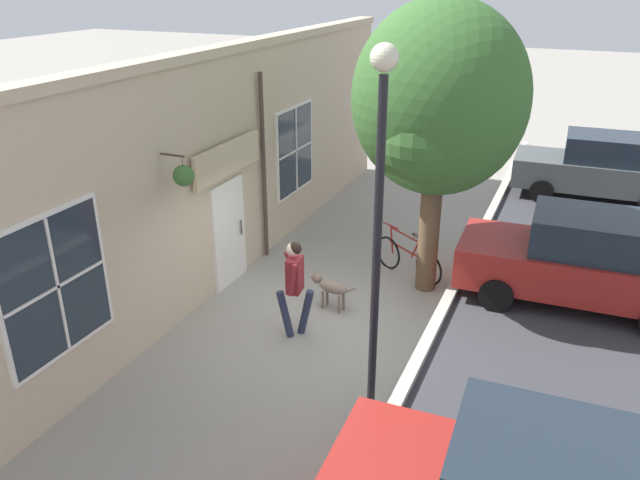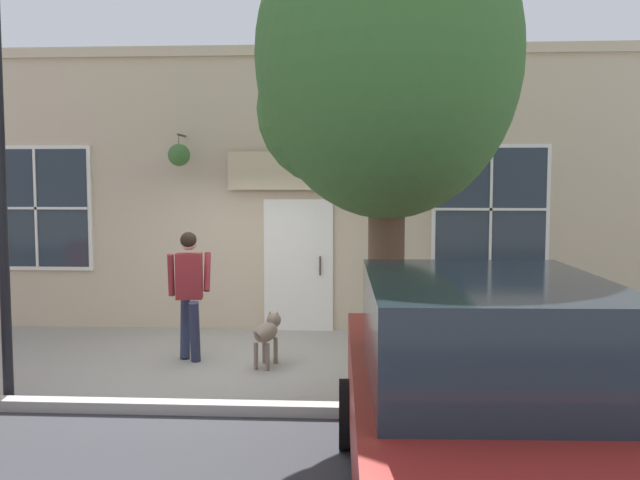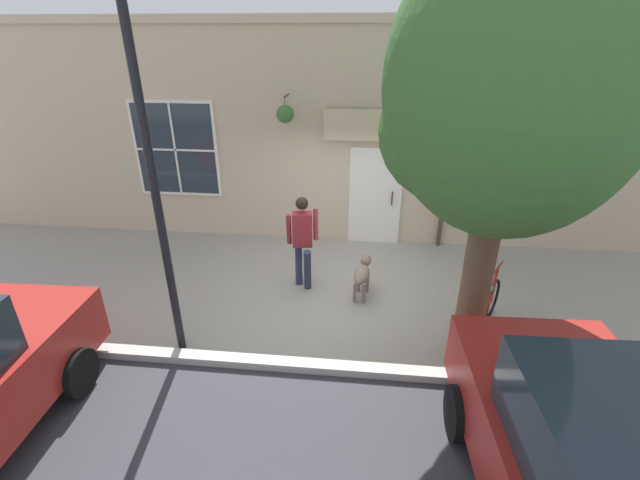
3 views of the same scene
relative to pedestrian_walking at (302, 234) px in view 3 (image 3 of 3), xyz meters
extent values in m
plane|color=gray|center=(0.15, 0.53, -1.04)|extent=(90.00, 90.00, 0.00)
cube|color=#B2ADA3|center=(2.15, 0.53, -0.98)|extent=(0.20, 28.00, 0.12)
cube|color=#C6B293|center=(-2.20, 0.53, 1.13)|extent=(0.30, 18.00, 4.35)
cube|color=#C6B293|center=(-2.20, 0.53, 3.39)|extent=(0.42, 18.00, 0.16)
cube|color=white|center=(-2.03, 1.27, 0.01)|extent=(0.10, 1.10, 2.10)
cube|color=#232D38|center=(-2.00, 1.27, -0.04)|extent=(0.03, 0.90, 1.90)
cylinder|color=#47382D|center=(-1.94, 1.62, 0.01)|extent=(0.03, 0.03, 0.30)
cube|color=beige|center=(-1.93, 1.27, 1.51)|extent=(0.08, 2.20, 0.60)
cylinder|color=#47382D|center=(-1.97, 2.69, 0.92)|extent=(0.09, 0.09, 3.91)
cylinder|color=#47382D|center=(-1.81, -0.53, 2.06)|extent=(0.44, 0.04, 0.04)
cylinder|color=#47382D|center=(-1.63, -0.53, 1.88)|extent=(0.01, 0.01, 0.34)
cone|color=#2D2823|center=(-1.63, -0.53, 1.66)|extent=(0.32, 0.32, 0.18)
sphere|color=#3D6B33|center=(-1.63, -0.53, 1.75)|extent=(0.34, 0.34, 0.34)
cube|color=white|center=(-2.03, -2.99, 0.91)|extent=(0.08, 1.82, 2.02)
cube|color=#232D38|center=(-2.00, -2.99, 0.91)|extent=(0.03, 1.70, 1.90)
cube|color=white|center=(-1.98, -2.99, 0.91)|extent=(0.04, 0.04, 1.90)
cube|color=white|center=(-1.98, -2.99, 0.91)|extent=(0.04, 1.70, 0.04)
cube|color=white|center=(-2.03, 4.28, 0.91)|extent=(0.08, 1.82, 2.02)
cube|color=#232D38|center=(-2.00, 4.28, 0.91)|extent=(0.03, 1.70, 1.90)
cube|color=white|center=(-1.98, 4.28, 0.91)|extent=(0.04, 0.04, 1.90)
cube|color=white|center=(-1.98, 4.28, 0.91)|extent=(0.04, 1.70, 0.04)
cylinder|color=#282D47|center=(-0.14, -0.10, -0.63)|extent=(0.31, 0.17, 0.84)
cylinder|color=#282D47|center=(0.15, 0.10, -0.63)|extent=(0.31, 0.17, 0.84)
cube|color=maroon|center=(0.00, 0.00, 0.09)|extent=(0.26, 0.37, 0.61)
sphere|color=beige|center=(-0.02, 0.00, 0.55)|extent=(0.23, 0.23, 0.23)
sphere|color=black|center=(0.01, 0.00, 0.57)|extent=(0.22, 0.22, 0.22)
cylinder|color=maroon|center=(0.07, -0.22, 0.12)|extent=(0.17, 0.10, 0.57)
cylinder|color=maroon|center=(-0.13, 0.22, 0.14)|extent=(0.34, 0.13, 0.52)
ellipsoid|color=#7F6B5B|center=(0.26, 1.05, -0.59)|extent=(0.62, 0.35, 0.23)
cylinder|color=#7F6B5B|center=(0.07, 1.01, -0.87)|extent=(0.06, 0.06, 0.34)
cylinder|color=#7F6B5B|center=(0.10, 1.16, -0.87)|extent=(0.06, 0.06, 0.34)
cylinder|color=#7F6B5B|center=(0.42, 0.95, -0.87)|extent=(0.06, 0.06, 0.34)
cylinder|color=#7F6B5B|center=(0.45, 1.10, -0.87)|extent=(0.06, 0.06, 0.34)
sphere|color=#7F6B5B|center=(-0.09, 1.11, -0.50)|extent=(0.19, 0.19, 0.19)
cone|color=#7F6B5B|center=(-0.20, 1.13, -0.52)|extent=(0.11, 0.11, 0.09)
cone|color=#7F6B5B|center=(-0.09, 1.06, -0.41)|extent=(0.06, 0.06, 0.07)
cone|color=#7F6B5B|center=(-0.07, 1.16, -0.41)|extent=(0.06, 0.06, 0.07)
cylinder|color=#7F6B5B|center=(0.63, 0.99, -0.54)|extent=(0.21, 0.07, 0.14)
cylinder|color=brown|center=(1.61, 2.55, 0.26)|extent=(0.39, 0.39, 2.60)
ellipsoid|color=#38662D|center=(1.61, 2.55, 2.65)|extent=(3.09, 2.78, 3.40)
sphere|color=#38662D|center=(1.54, 1.97, 2.11)|extent=(1.64, 1.64, 1.64)
torus|color=black|center=(0.65, 3.13, -0.71)|extent=(0.63, 0.40, 0.70)
torus|color=black|center=(1.61, 2.73, -0.71)|extent=(0.63, 0.40, 0.70)
cylinder|color=maroon|center=(1.13, 2.93, -0.51)|extent=(0.92, 0.41, 0.18)
cylinder|color=maroon|center=(1.30, 2.86, -0.37)|extent=(0.22, 0.12, 0.48)
cylinder|color=maroon|center=(1.09, 2.95, -0.19)|extent=(0.78, 0.35, 0.16)
cylinder|color=maroon|center=(0.72, 3.10, -0.39)|extent=(0.12, 0.08, 0.58)
cylinder|color=maroon|center=(0.69, 3.11, -0.09)|extent=(0.41, 0.26, 0.03)
ellipsoid|color=black|center=(1.30, 2.86, -0.11)|extent=(0.27, 0.19, 0.09)
cylinder|color=black|center=(2.85, -2.46, -0.73)|extent=(0.63, 0.20, 0.62)
cylinder|color=black|center=(3.00, 2.18, -0.73)|extent=(0.63, 0.20, 0.62)
cylinder|color=black|center=(2.94, 3.94, -0.73)|extent=(0.63, 0.20, 0.62)
cylinder|color=black|center=(1.88, -1.54, 1.30)|extent=(0.11, 0.11, 4.69)
camera|label=1|loc=(4.01, -8.24, 4.71)|focal=35.00mm
camera|label=2|loc=(9.23, 2.29, 1.35)|focal=40.00mm
camera|label=3|loc=(6.63, 1.00, 3.11)|focal=24.00mm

